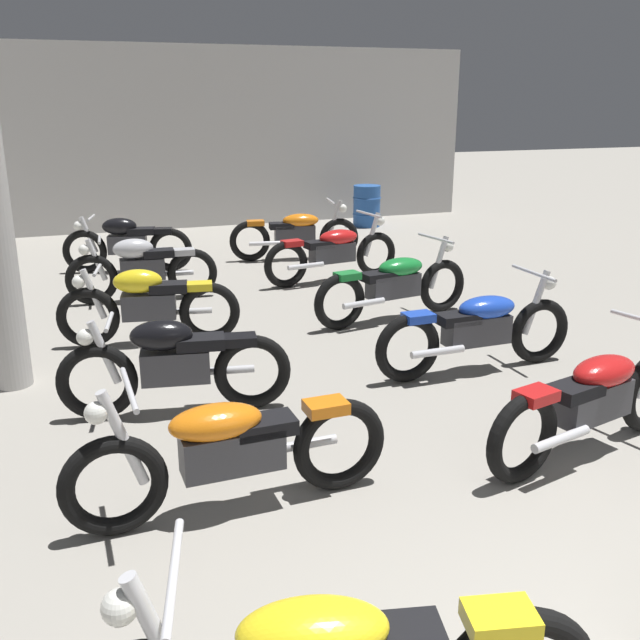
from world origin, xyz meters
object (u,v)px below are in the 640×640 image
(motorcycle_right_row_2, at_px, (478,328))
(motorcycle_right_row_3, at_px, (394,284))
(oil_drum, at_px, (367,206))
(motorcycle_left_row_2, at_px, (174,363))
(motorcycle_right_row_4, at_px, (333,251))
(motorcycle_left_row_3, at_px, (148,304))
(motorcycle_right_row_1, at_px, (594,399))
(motorcycle_right_row_5, at_px, (296,233))
(motorcycle_left_row_5, at_px, (127,243))
(motorcycle_left_row_1, at_px, (230,448))
(motorcycle_left_row_4, at_px, (142,267))

(motorcycle_right_row_2, height_order, motorcycle_right_row_3, same)
(motorcycle_right_row_3, distance_m, oil_drum, 6.59)
(motorcycle_left_row_2, bearing_deg, motorcycle_right_row_4, 52.92)
(motorcycle_left_row_3, relative_size, motorcycle_right_row_1, 0.92)
(motorcycle_left_row_3, relative_size, motorcycle_right_row_5, 0.91)
(motorcycle_right_row_2, bearing_deg, motorcycle_left_row_2, 179.61)
(motorcycle_left_row_5, distance_m, motorcycle_right_row_4, 3.24)
(motorcycle_left_row_5, bearing_deg, motorcycle_right_row_5, -0.85)
(motorcycle_right_row_1, relative_size, motorcycle_right_row_2, 0.98)
(motorcycle_left_row_2, xyz_separation_m, motorcycle_left_row_5, (0.11, 5.48, 0.00))
(motorcycle_left_row_1, distance_m, motorcycle_right_row_1, 2.75)
(motorcycle_right_row_3, bearing_deg, motorcycle_right_row_4, 90.58)
(oil_drum, bearing_deg, motorcycle_right_row_3, -110.45)
(motorcycle_left_row_1, distance_m, motorcycle_right_row_4, 6.14)
(motorcycle_left_row_1, relative_size, motorcycle_left_row_4, 1.10)
(motorcycle_left_row_1, height_order, motorcycle_left_row_2, motorcycle_left_row_1)
(motorcycle_left_row_5, xyz_separation_m, motorcycle_right_row_3, (2.81, -3.67, -0.01))
(motorcycle_left_row_5, relative_size, motorcycle_right_row_2, 0.89)
(motorcycle_left_row_1, bearing_deg, motorcycle_left_row_5, 89.99)
(oil_drum, bearing_deg, motorcycle_left_row_3, -130.67)
(motorcycle_left_row_4, bearing_deg, motorcycle_left_row_1, -90.34)
(motorcycle_left_row_5, bearing_deg, motorcycle_right_row_4, -30.60)
(motorcycle_left_row_3, height_order, motorcycle_right_row_5, motorcycle_right_row_5)
(motorcycle_left_row_3, xyz_separation_m, oil_drum, (5.21, 6.06, -0.03))
(motorcycle_left_row_3, distance_m, motorcycle_right_row_1, 4.68)
(motorcycle_left_row_2, bearing_deg, motorcycle_right_row_2, -0.39)
(motorcycle_left_row_2, distance_m, motorcycle_left_row_5, 5.48)
(motorcycle_right_row_2, relative_size, motorcycle_right_row_5, 1.01)
(oil_drum, bearing_deg, motorcycle_left_row_1, -117.97)
(motorcycle_left_row_2, relative_size, oil_drum, 2.31)
(motorcycle_right_row_4, bearing_deg, motorcycle_left_row_3, -146.47)
(motorcycle_right_row_1, height_order, motorcycle_right_row_5, same)
(motorcycle_right_row_5, relative_size, oil_drum, 2.54)
(oil_drum, bearing_deg, motorcycle_right_row_1, -103.59)
(motorcycle_left_row_4, bearing_deg, motorcycle_left_row_5, 90.99)
(motorcycle_right_row_1, distance_m, oil_drum, 10.05)
(motorcycle_right_row_5, bearing_deg, oil_drum, 46.84)
(motorcycle_left_row_1, xyz_separation_m, motorcycle_right_row_5, (2.73, 7.08, 0.00))
(motorcycle_left_row_2, height_order, motorcycle_left_row_5, same)
(motorcycle_left_row_3, relative_size, motorcycle_left_row_5, 1.01)
(motorcycle_left_row_3, height_order, oil_drum, motorcycle_left_row_3)
(motorcycle_left_row_4, bearing_deg, motorcycle_left_row_3, -94.14)
(motorcycle_left_row_2, bearing_deg, oil_drum, 56.82)
(motorcycle_right_row_1, bearing_deg, motorcycle_right_row_5, 90.16)
(motorcycle_right_row_1, height_order, motorcycle_right_row_4, same)
(motorcycle_left_row_3, relative_size, motorcycle_right_row_3, 0.91)
(motorcycle_left_row_5, xyz_separation_m, motorcycle_right_row_4, (2.79, -1.65, -0.01))
(motorcycle_right_row_4, distance_m, motorcycle_right_row_5, 1.61)
(motorcycle_right_row_4, bearing_deg, motorcycle_left_row_1, -116.98)
(motorcycle_right_row_1, height_order, motorcycle_right_row_2, same)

